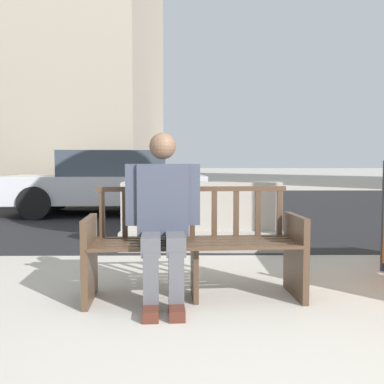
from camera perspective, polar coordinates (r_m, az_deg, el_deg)
ground_plane at (r=2.53m, az=12.15°, el=-21.33°), size 200.00×200.00×0.00m
street_asphalt at (r=11.00m, az=1.99°, el=-1.77°), size 120.00×12.00×0.01m
street_bench at (r=3.43m, az=0.30°, el=-7.54°), size 1.72×0.63×0.88m
seated_person at (r=3.32m, az=-3.89°, el=-2.81°), size 0.59×0.74×1.31m
jersey_barrier_centre at (r=5.44m, az=1.24°, el=-3.93°), size 2.02×0.74×0.84m
car_sedan_mid at (r=9.23m, az=-10.96°, el=1.28°), size 4.20×2.09×1.34m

